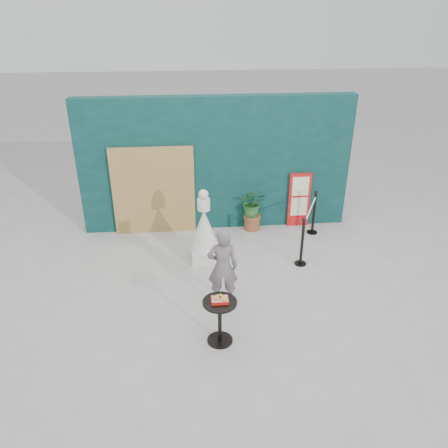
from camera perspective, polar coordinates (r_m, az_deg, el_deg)
ground at (r=7.70m, az=0.83°, el=-10.71°), size 60.00×60.00×0.00m
back_wall at (r=9.78m, az=-1.05°, el=7.78°), size 6.00×0.30×3.00m
bamboo_fence at (r=9.77m, az=-9.17°, el=4.26°), size 1.80×0.08×2.00m
woman at (r=7.41m, az=-0.19°, el=-5.61°), size 0.54×0.36×1.43m
menu_board at (r=10.22m, az=9.78°, el=3.11°), size 0.50×0.07×1.30m
statue at (r=8.66m, az=-2.59°, el=-1.14°), size 0.61×0.61×1.56m
cafe_table at (r=6.72m, az=-0.55°, el=-11.81°), size 0.52×0.52×0.75m
food_basket at (r=6.54m, az=-0.54°, el=-9.82°), size 0.26×0.19×0.11m
planter at (r=9.94m, az=3.73°, el=2.37°), size 0.60×0.52×1.01m
stanchion_barrier at (r=9.35m, az=10.96°, el=-0.37°), size 0.84×1.54×1.03m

